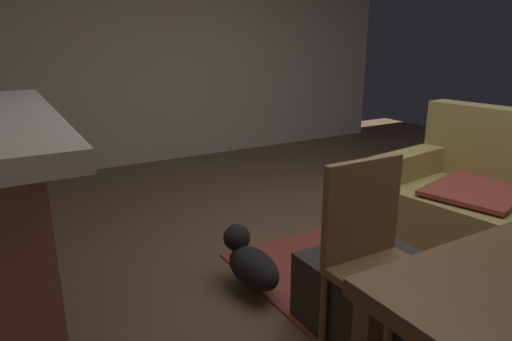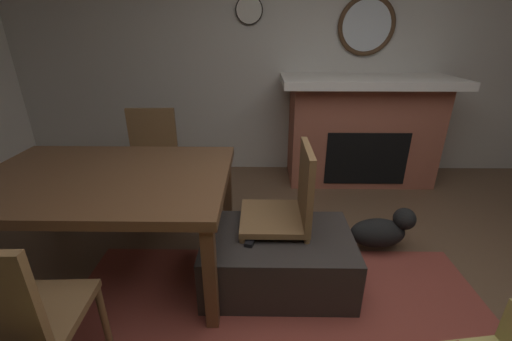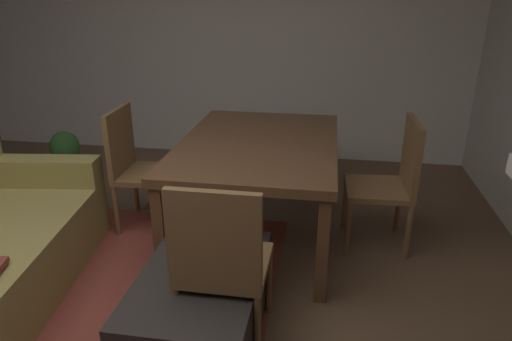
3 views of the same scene
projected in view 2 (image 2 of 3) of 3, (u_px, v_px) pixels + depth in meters
The scene contains 11 objects.
wall_back_fireplace_side at pixel (318, 59), 3.66m from camera, with size 7.30×0.12×2.56m, color beige.
fireplace at pixel (362, 130), 3.59m from camera, with size 1.77×0.76×1.14m.
round_wall_mirror at pixel (367, 26), 3.44m from camera, with size 0.60×0.05×0.60m.
ottoman_coffee_table at pixel (277, 260), 2.18m from camera, with size 0.96×0.61×0.38m, color #2D2826.
tv_remote at pixel (251, 239), 2.06m from camera, with size 0.05×0.16×0.02m, color black.
dining_table at pixel (105, 185), 2.12m from camera, with size 1.59×1.09×0.74m.
dining_chair_north at pixel (10, 320), 1.32m from camera, with size 0.46×0.46×0.93m.
dining_chair_west at pixel (288, 206), 2.16m from camera, with size 0.44×0.44×0.93m.
dining_chair_south at pixel (152, 155), 3.04m from camera, with size 0.46×0.46×0.93m.
small_dog at pixel (382, 230), 2.51m from camera, with size 0.49×0.24×0.31m.
wall_clock at pixel (249, 10), 3.39m from camera, with size 0.29×0.03×0.29m.
Camera 2 is at (0.63, 1.22, 1.60)m, focal length 23.13 mm.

